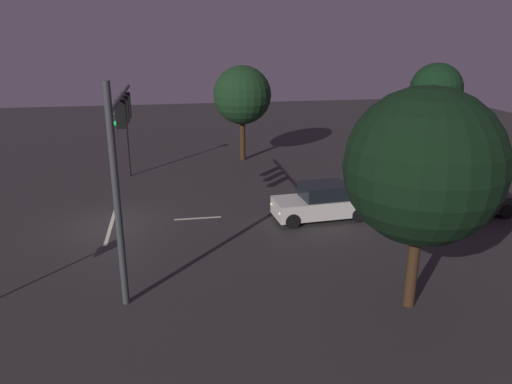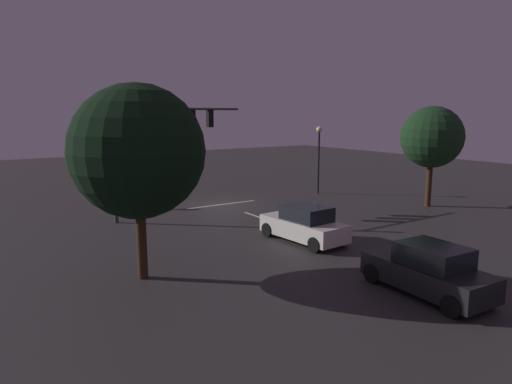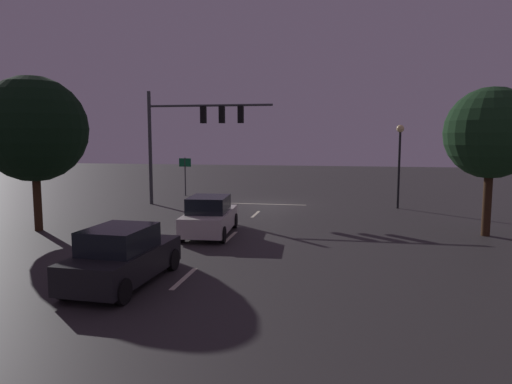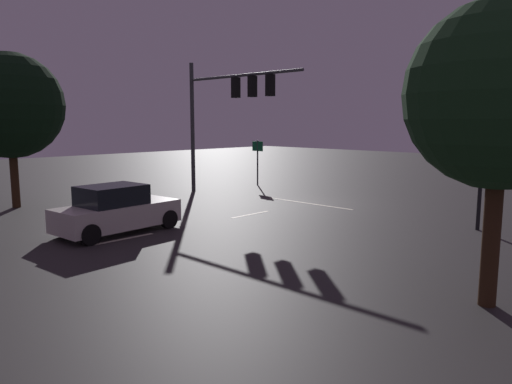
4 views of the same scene
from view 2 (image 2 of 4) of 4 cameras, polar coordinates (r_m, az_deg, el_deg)
ground_plane at (r=29.82m, az=-4.35°, el=-1.56°), size 80.00×80.00×0.00m
traffic_signal_assembly at (r=26.21m, az=-11.75°, el=7.48°), size 7.87×0.47×7.05m
lane_dash_far at (r=26.47m, az=-0.13°, el=-2.99°), size 0.16×2.20×0.01m
lane_dash_mid at (r=21.86m, az=8.58°, el=-5.89°), size 0.16×2.20×0.01m
lane_dash_near at (r=18.08m, az=21.56°, el=-9.89°), size 0.16×2.20×0.01m
stop_bar at (r=29.77m, az=-4.29°, el=-1.57°), size 5.00×0.16×0.01m
car_approaching at (r=21.25m, az=6.05°, el=-4.08°), size 2.18×4.47×1.70m
car_distant at (r=16.16m, az=20.78°, el=-9.21°), size 2.09×4.44×1.70m
street_lamp_left_kerb at (r=33.61m, az=7.90°, el=5.65°), size 0.44×0.44×4.94m
route_sign at (r=30.01m, az=-18.30°, el=1.89°), size 0.90×0.13×2.76m
tree_left_near at (r=30.68m, az=21.20°, el=6.41°), size 3.86×3.86×6.34m
tree_right_near at (r=16.29m, az=-14.62°, el=4.92°), size 4.70×4.70×6.95m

